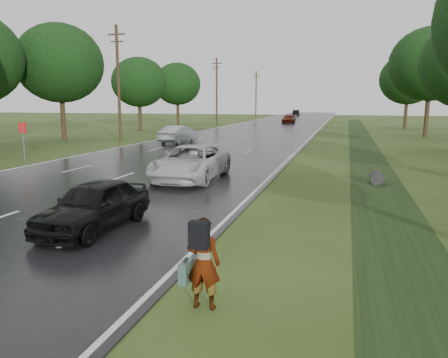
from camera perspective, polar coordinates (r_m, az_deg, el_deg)
road at (r=55.96m, az=5.21°, el=6.45°), size 14.00×180.00×0.04m
edge_stripe_east at (r=55.14m, az=12.16°, el=6.24°), size 0.12×180.00×0.01m
edge_stripe_west at (r=57.56m, az=-1.45°, el=6.61°), size 0.12×180.00×0.01m
center_line at (r=55.96m, az=5.21°, el=6.47°), size 0.12×180.00×0.01m
drainage_ditch at (r=28.88m, az=18.26°, el=2.61°), size 2.20×120.00×0.56m
road_sign at (r=28.83m, az=-24.78°, el=5.39°), size 0.50×0.06×2.30m
utility_pole_mid at (r=39.95m, az=-13.63°, el=12.19°), size 1.60×0.26×10.00m
utility_pole_far at (r=67.76m, az=-0.96°, el=11.50°), size 1.60×0.26×10.00m
utility_pole_distant at (r=96.88m, az=4.20°, el=11.05°), size 1.60×0.26×10.00m
tree_east_d at (r=48.67m, az=25.40°, el=13.40°), size 8.00×8.00×10.76m
tree_east_f at (r=62.42m, az=22.92°, el=11.92°), size 7.20×7.20×9.62m
tree_west_c at (r=43.15m, az=-20.67°, el=13.95°), size 7.80×7.80×10.43m
tree_west_d at (r=54.68m, az=-11.05°, el=12.31°), size 6.60×6.60×8.80m
tree_west_f at (r=67.73m, az=-6.11°, el=12.24°), size 7.00×7.00×9.29m
pedestrian at (r=7.61m, az=-2.87°, el=-10.75°), size 0.74×0.65×1.63m
white_pickup at (r=19.86m, az=-4.35°, el=2.15°), size 2.63×5.57×1.54m
dark_sedan at (r=12.59m, az=-16.62°, el=-3.27°), size 1.83×4.12×1.38m
silver_sedan at (r=37.72m, az=-5.97°, el=5.85°), size 2.03×4.68×1.50m
far_car_red at (r=72.40m, az=8.46°, el=7.76°), size 2.00×4.75×1.37m
far_car_dark at (r=109.32m, az=9.42°, el=8.51°), size 1.70×4.48×1.46m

